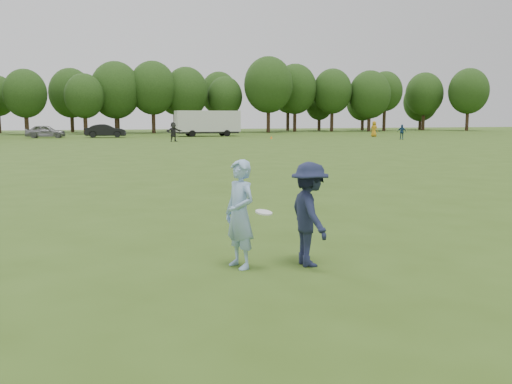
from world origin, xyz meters
TOP-DOWN VIEW (x-y plane):
  - ground at (0.00, 0.00)m, footprint 200.00×200.00m
  - thrower at (-0.07, 0.24)m, footprint 0.61×0.75m
  - defender at (1.05, 0.01)m, footprint 0.68×1.13m
  - player_far_b at (30.81, 43.24)m, footprint 0.97×0.92m
  - player_far_c at (31.88, 50.91)m, footprint 1.05×1.11m
  - player_far_d at (6.37, 45.61)m, footprint 1.88×1.05m
  - car_e at (-6.21, 59.71)m, footprint 4.63×2.34m
  - car_f at (0.49, 58.90)m, footprint 4.89×2.14m
  - field_cone at (18.05, 49.59)m, footprint 0.28×0.28m
  - disc_in_play at (0.23, -0.05)m, footprint 0.32×0.32m
  - cargo_trailer at (12.92, 59.14)m, footprint 9.00×2.75m
  - treeline at (2.81, 76.90)m, footprint 130.35×18.39m

SIDE VIEW (x-z plane):
  - ground at x=0.00m, z-range 0.00..0.00m
  - field_cone at x=18.05m, z-range 0.00..0.30m
  - car_e at x=-6.21m, z-range 0.00..1.51m
  - car_f at x=0.49m, z-range 0.00..1.56m
  - player_far_b at x=30.81m, z-range 0.00..1.62m
  - defender at x=1.05m, z-range 0.00..1.71m
  - thrower at x=-0.07m, z-range 0.00..1.76m
  - disc_in_play at x=0.23m, z-range 0.90..0.99m
  - player_far_c at x=31.88m, z-range 0.00..1.91m
  - player_far_d at x=6.37m, z-range 0.00..1.93m
  - cargo_trailer at x=12.92m, z-range 0.18..3.38m
  - treeline at x=2.81m, z-range 0.39..12.13m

